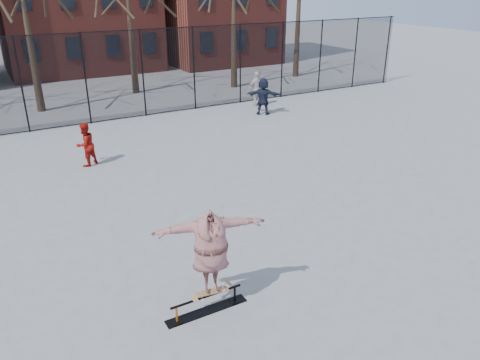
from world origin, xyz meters
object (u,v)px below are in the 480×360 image
skateboard (212,292)px  bystander_white (257,89)px  skate_rail (207,305)px  skater (211,252)px  bystander_red (85,145)px  bystander_navy (263,96)px

skateboard → bystander_white: 16.24m
skate_rail → skater: size_ratio=0.80×
skate_rail → bystander_red: bystander_red is taller
skate_rail → bystander_white: size_ratio=0.97×
skateboard → skater: skater is taller
bystander_white → bystander_red: bearing=24.9°
bystander_navy → bystander_white: bearing=-73.5°
skater → bystander_navy: (8.65, 11.82, -0.46)m
skater → skateboard: bearing=0.0°
skate_rail → skateboard: (0.13, 0.00, 0.27)m
skater → bystander_navy: size_ratio=1.22×
bystander_navy → bystander_red: bearing=53.8°
bystander_red → bystander_navy: (8.96, 2.65, 0.11)m
skateboard → bystander_white: (9.23, 13.35, 0.46)m
skateboard → skater: size_ratio=0.35×
skate_rail → skateboard: bearing=0.0°
bystander_red → bystander_white: size_ratio=0.87×
skate_rail → skater: (0.13, 0.00, 1.19)m
skateboard → bystander_red: bystander_red is taller
skateboard → bystander_red: size_ratio=0.49×
bystander_white → bystander_navy: bystander_white is taller
skater → bystander_white: 16.24m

